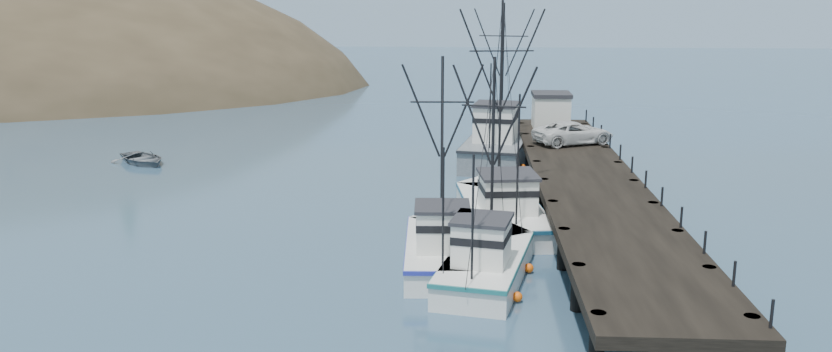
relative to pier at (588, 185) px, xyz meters
The scene contains 12 objects.
ground 21.33m from the pier, 131.19° to the right, with size 400.00×400.00×0.00m, color #2D4A64.
pier is the anchor object (origin of this frame).
distant_ridge 154.06m from the pier, 91.49° to the left, with size 360.00×40.00×26.00m, color #9EB2C6.
distant_ridge_far 177.43m from the pier, 107.72° to the left, with size 180.00×25.00×18.00m, color silver.
moored_sailboats 63.77m from the pier, 138.77° to the left, with size 20.86×20.75×6.35m.
trawler_near 13.13m from the pier, 118.29° to the right, with size 4.94×10.08×10.32m.
trawler_mid 12.72m from the pier, 130.97° to the right, with size 3.75×10.11×10.18m.
trawler_far 5.83m from the pier, 153.69° to the right, with size 5.33×12.61×12.64m.
work_vessel 15.60m from the pier, 107.27° to the left, with size 6.31×14.38×12.15m.
pier_shed 18.09m from the pier, 91.30° to the left, with size 3.00×3.20×2.80m.
pickup_truck 11.12m from the pier, 87.37° to the left, with size 2.67×5.79×1.61m, color silver.
motorboat 33.61m from the pier, 159.47° to the left, with size 3.65×5.12×1.06m, color slate.
Camera 1 is at (6.65, -30.50, 12.96)m, focal length 35.00 mm.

